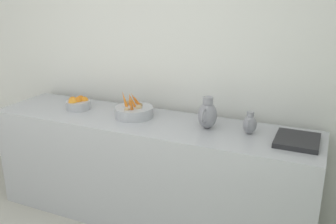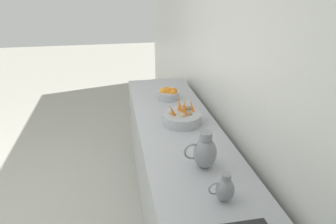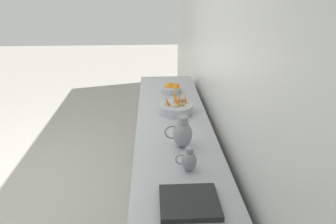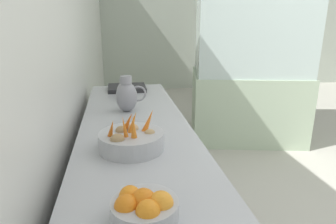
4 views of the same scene
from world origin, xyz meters
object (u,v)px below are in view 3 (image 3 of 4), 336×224
vegetable_colander (176,108)px  metal_pitcher_short (189,160)px  metal_pitcher_tall (182,133)px  orange_bowl (171,89)px

vegetable_colander → metal_pitcher_short: 0.99m
metal_pitcher_tall → orange_bowl: bearing=-89.8°
orange_bowl → metal_pitcher_tall: (-0.00, 1.23, 0.06)m
vegetable_colander → metal_pitcher_tall: metal_pitcher_tall is taller
orange_bowl → metal_pitcher_tall: bearing=90.2°
metal_pitcher_tall → metal_pitcher_short: 0.33m
orange_bowl → vegetable_colander: bearing=90.9°
vegetable_colander → metal_pitcher_short: bearing=90.6°
vegetable_colander → metal_pitcher_short: (-0.01, 0.99, 0.03)m
orange_bowl → metal_pitcher_short: 1.56m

